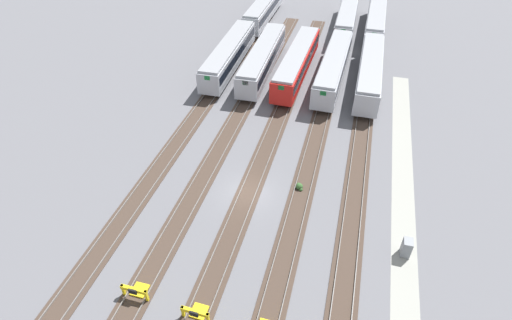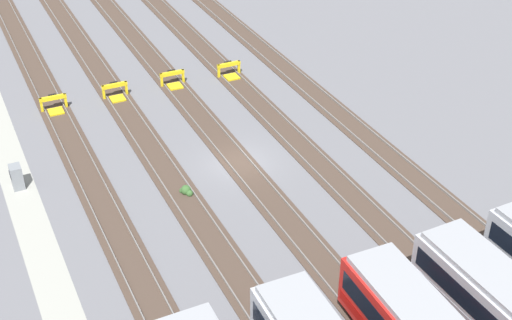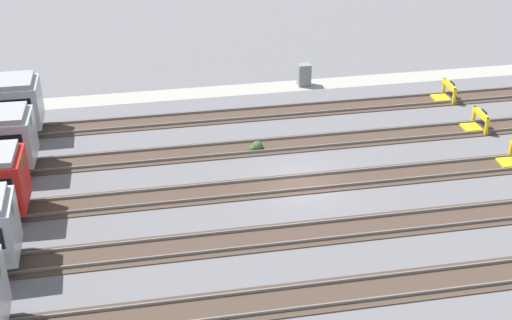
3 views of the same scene
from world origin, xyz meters
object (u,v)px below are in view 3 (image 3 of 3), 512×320
Objects in this scene: bumper_stop_nearest_track at (446,92)px; weed_clump at (257,147)px; bumper_stop_near_inner_track at (476,121)px; electrical_cabinet at (304,75)px.

bumper_stop_nearest_track is 2.18× the size of weed_clump.
bumper_stop_near_inner_track is at bearing -178.69° from weed_clump.
electrical_cabinet is at bearing -44.79° from bumper_stop_near_inner_track.
electrical_cabinet is at bearing -25.20° from bumper_stop_nearest_track.
bumper_stop_nearest_track is 10.00m from electrical_cabinet.
bumper_stop_nearest_track is 15.17m from weed_clump.
weed_clump is (14.30, 5.06, -0.27)m from bumper_stop_nearest_track.
bumper_stop_near_inner_track is 2.18× the size of weed_clump.
electrical_cabinet reaches higher than bumper_stop_near_inner_track.
bumper_stop_nearest_track is at bearing -160.50° from weed_clump.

